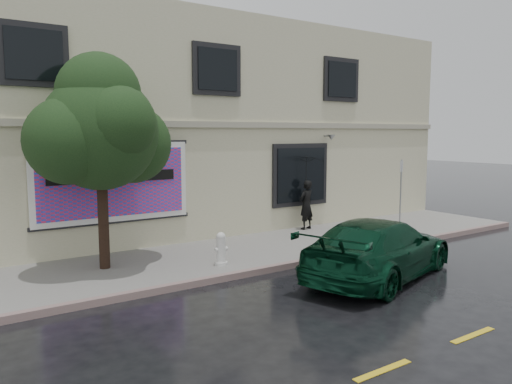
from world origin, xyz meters
TOP-DOWN VIEW (x-y plane):
  - ground at (0.00, 0.00)m, footprint 90.00×90.00m
  - sidewalk at (0.00, 3.25)m, footprint 20.00×3.50m
  - curb at (0.00, 1.50)m, footprint 20.00×0.18m
  - road_marking at (0.00, -3.50)m, footprint 19.00×0.12m
  - building at (0.00, 9.00)m, footprint 20.00×8.12m
  - billboard at (-3.20, 4.92)m, footprint 4.30×0.16m
  - car at (1.22, -0.34)m, footprint 5.23×3.44m
  - pedestrian at (3.18, 4.60)m, footprint 0.67×0.51m
  - umbrella at (3.18, 4.60)m, footprint 1.27×1.27m
  - street_tree at (-3.92, 3.57)m, footprint 2.68×2.68m
  - fire_hydrant at (-1.50, 2.23)m, footprint 0.33×0.31m
  - sign_pole at (5.99, 3.01)m, footprint 0.27×0.13m

SIDE VIEW (x-z plane):
  - ground at x=0.00m, z-range 0.00..0.00m
  - road_marking at x=0.00m, z-range 0.00..0.01m
  - sidewalk at x=0.00m, z-range 0.00..0.15m
  - curb at x=0.00m, z-range -0.01..0.15m
  - fire_hydrant at x=-1.50m, z-range 0.14..0.95m
  - car at x=1.22m, z-range 0.00..1.40m
  - pedestrian at x=3.18m, z-range 0.15..1.79m
  - sign_pole at x=5.99m, z-range 0.40..2.71m
  - billboard at x=-3.20m, z-range 0.95..3.15m
  - umbrella at x=3.18m, z-range 1.79..2.57m
  - street_tree at x=-3.92m, z-range 1.07..5.63m
  - building at x=0.00m, z-range 0.00..7.00m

